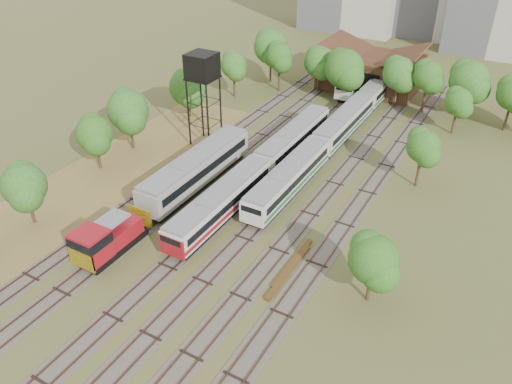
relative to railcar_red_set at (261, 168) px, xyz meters
The scene contains 15 objects.
ground 21.37m from the railcar_red_set, 84.61° to the right, with size 240.00×240.00×0.00m, color #475123.
dry_grass_patch 20.82m from the railcar_red_set, 140.50° to the right, with size 14.00×60.00×0.04m, color brown.
tracks 4.42m from the railcar_red_set, 70.70° to the left, with size 24.60×80.00×0.19m.
railcar_red_set is the anchor object (origin of this frame).
railcar_green_set 17.22m from the railcar_red_set, 76.57° to the left, with size 2.84×52.08×3.51m.
railcar_rear 34.75m from the railcar_red_set, 90.00° to the left, with size 3.15×16.08×3.90m.
shunter_locomotive 20.46m from the railcar_red_set, 107.05° to the right, with size 2.97×8.10×3.89m.
old_grey_coach 7.58m from the railcar_red_set, 142.45° to the right, with size 3.27×18.00×4.05m.
water_tower 15.27m from the railcar_red_set, 155.64° to the left, with size 3.59×3.59×12.39m.
rail_pile_near 15.56m from the railcar_red_set, 49.71° to the right, with size 0.52×7.82×0.26m, color brown.
rail_pile_far 16.67m from the railcar_red_set, 52.04° to the right, with size 0.53×8.46×0.27m, color brown.
maintenance_shed 36.82m from the railcar_red_set, 88.44° to the left, with size 16.45×11.55×7.58m.
tree_band_left 18.65m from the railcar_red_set, 168.38° to the right, with size 7.93×54.17×8.14m.
tree_band_far 30.38m from the railcar_red_set, 80.51° to the left, with size 47.34×8.79×9.19m.
tree_band_right 17.90m from the railcar_red_set, 13.28° to the left, with size 5.27×41.77×7.13m.
Camera 1 is at (22.84, -23.74, 30.99)m, focal length 35.00 mm.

